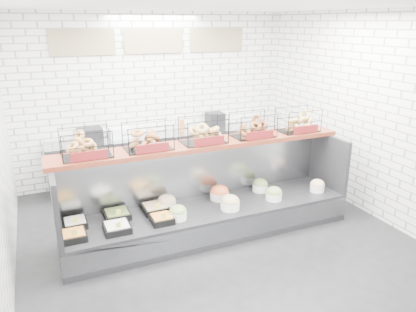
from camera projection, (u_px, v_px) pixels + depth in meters
name	position (u px, v px, depth m)	size (l,w,h in m)	color
ground	(219.00, 242.00, 5.45)	(5.50, 5.50, 0.00)	black
room_shell	(201.00, 83.00, 5.32)	(5.02, 5.51, 3.01)	white
display_case	(207.00, 210.00, 5.64)	(4.00, 0.90, 1.20)	black
bagel_shelf	(203.00, 134.00, 5.46)	(4.10, 0.50, 0.40)	#511C11
prep_counter	(163.00, 157.00, 7.41)	(4.00, 0.60, 1.20)	#93969B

